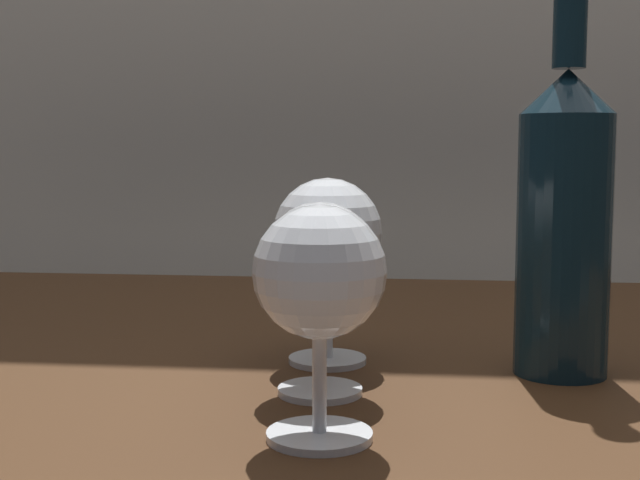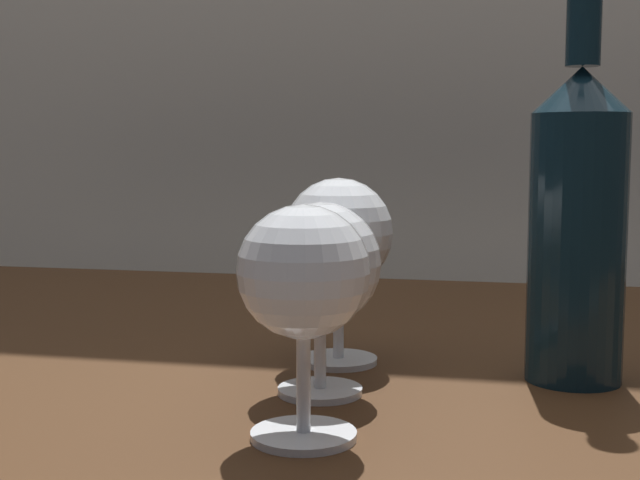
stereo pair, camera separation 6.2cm
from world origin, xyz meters
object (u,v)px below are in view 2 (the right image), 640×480
wine_glass_amber (303,276)px  wine_glass_merlot (320,266)px  wine_bottle (578,216)px  wine_glass_rose (339,237)px

wine_glass_amber → wine_glass_merlot: 0.10m
wine_glass_merlot → wine_glass_amber: bearing=-83.9°
wine_glass_amber → wine_glass_merlot: size_ratio=1.04×
wine_bottle → wine_glass_merlot: bearing=-157.1°
wine_glass_amber → wine_bottle: (0.17, 0.18, 0.03)m
wine_glass_amber → wine_glass_merlot: bearing=96.1°
wine_bottle → wine_glass_amber: bearing=-134.7°
wine_glass_merlot → wine_glass_rose: wine_glass_rose is taller
wine_glass_rose → wine_bottle: 0.19m
wine_glass_amber → wine_bottle: bearing=45.3°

